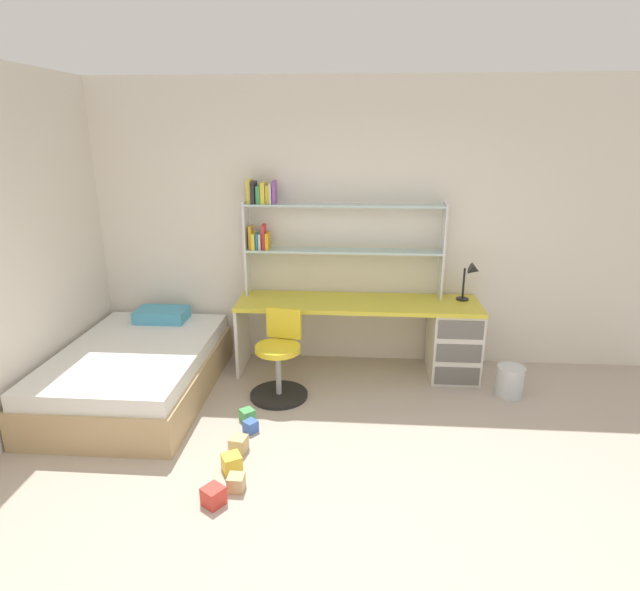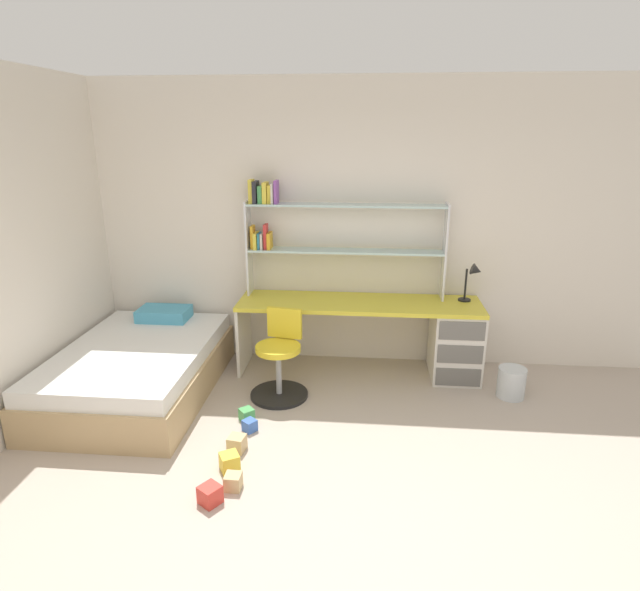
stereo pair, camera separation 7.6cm
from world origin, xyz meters
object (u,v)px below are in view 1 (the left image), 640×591
at_px(waste_bin, 510,381).
at_px(toy_block_blue_4, 251,426).
at_px(bookshelf_hutch, 317,228).
at_px(toy_block_red_1, 213,496).
at_px(toy_block_yellow_2, 232,463).
at_px(toy_block_natural_0, 239,444).
at_px(swivel_chair, 279,364).
at_px(toy_block_green_3, 247,415).
at_px(bed_platform, 137,371).
at_px(desk_lamp, 472,276).
at_px(toy_block_natural_5, 236,483).
at_px(desk, 422,333).

height_order(waste_bin, toy_block_blue_4, waste_bin).
height_order(bookshelf_hutch, toy_block_red_1, bookshelf_hutch).
distance_m(waste_bin, toy_block_yellow_2, 2.59).
bearing_deg(toy_block_natural_0, toy_block_red_1, -93.17).
bearing_deg(swivel_chair, bookshelf_hutch, 68.86).
xyz_separation_m(swivel_chair, toy_block_yellow_2, (-0.18, -1.13, -0.25)).
height_order(toy_block_red_1, toy_block_green_3, toy_block_red_1).
bearing_deg(bed_platform, toy_block_green_3, -19.71).
xyz_separation_m(bookshelf_hutch, toy_block_yellow_2, (-0.46, -1.87, -1.34)).
distance_m(swivel_chair, toy_block_natural_0, 0.95).
bearing_deg(desk_lamp, toy_block_blue_4, -146.47).
xyz_separation_m(toy_block_natural_0, toy_block_yellow_2, (0.00, -0.23, 0.00)).
bearing_deg(toy_block_natural_0, desk_lamp, 38.39).
distance_m(toy_block_natural_0, toy_block_blue_4, 0.28).
bearing_deg(toy_block_yellow_2, toy_block_natural_0, 91.08).
height_order(bed_platform, waste_bin, bed_platform).
relative_size(toy_block_natural_0, toy_block_yellow_2, 0.96).
bearing_deg(toy_block_yellow_2, toy_block_red_1, -96.00).
xyz_separation_m(bed_platform, toy_block_natural_5, (1.18, -1.25, -0.18)).
height_order(desk_lamp, toy_block_red_1, desk_lamp).
relative_size(toy_block_yellow_2, toy_block_blue_4, 1.33).
distance_m(bookshelf_hutch, toy_block_green_3, 1.88).
xyz_separation_m(desk_lamp, toy_block_blue_4, (-1.91, -1.26, -0.94)).
bearing_deg(toy_block_green_3, desk, 33.72).
relative_size(swivel_chair, toy_block_red_1, 6.33).
distance_m(bookshelf_hutch, toy_block_red_1, 2.64).
height_order(swivel_chair, toy_block_red_1, swivel_chair).
distance_m(toy_block_natural_0, toy_block_red_1, 0.58).
bearing_deg(bed_platform, toy_block_yellow_2, -43.53).
bearing_deg(toy_block_blue_4, bed_platform, 154.57).
xyz_separation_m(bookshelf_hutch, swivel_chair, (-0.29, -0.74, -1.10)).
relative_size(bookshelf_hutch, toy_block_yellow_2, 15.28).
distance_m(swivel_chair, bed_platform, 1.29).
bearing_deg(bookshelf_hutch, bed_platform, -152.44).
height_order(desk_lamp, toy_block_green_3, desk_lamp).
distance_m(waste_bin, toy_block_green_3, 2.37).
height_order(swivel_chair, toy_block_natural_0, swivel_chair).
distance_m(bookshelf_hutch, toy_block_natural_0, 2.17).
height_order(toy_block_natural_0, toy_block_red_1, toy_block_red_1).
bearing_deg(toy_block_natural_0, bed_platform, 143.46).
bearing_deg(toy_block_red_1, bookshelf_hutch, 77.32).
bearing_deg(toy_block_red_1, toy_block_blue_4, 85.49).
bearing_deg(desk_lamp, bed_platform, -166.64).
xyz_separation_m(desk_lamp, toy_block_natural_5, (-1.86, -1.97, -0.93)).
bearing_deg(toy_block_natural_0, desk, 43.96).
distance_m(swivel_chair, toy_block_blue_4, 0.69).
height_order(toy_block_red_1, toy_block_yellow_2, toy_block_yellow_2).
height_order(swivel_chair, bed_platform, swivel_chair).
bearing_deg(toy_block_yellow_2, toy_block_natural_5, -68.91).
height_order(toy_block_natural_0, toy_block_yellow_2, toy_block_yellow_2).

